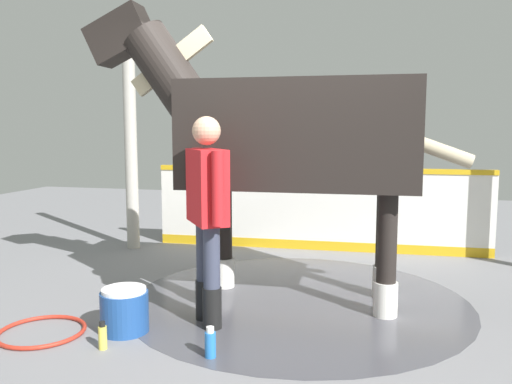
% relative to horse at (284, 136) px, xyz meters
% --- Properties ---
extents(ground_plane, '(16.00, 16.00, 0.02)m').
position_rel_horse_xyz_m(ground_plane, '(-0.35, -0.00, -1.49)').
color(ground_plane, gray).
extents(wet_patch, '(3.07, 3.07, 0.00)m').
position_rel_horse_xyz_m(wet_patch, '(0.00, -0.13, -1.48)').
color(wet_patch, '#4C4C54').
rests_on(wet_patch, ground).
extents(barrier_wall, '(0.24, 4.23, 1.06)m').
position_rel_horse_xyz_m(barrier_wall, '(2.04, -0.06, -0.99)').
color(barrier_wall, white).
rests_on(barrier_wall, ground).
extents(roof_post_near, '(0.16, 0.16, 2.86)m').
position_rel_horse_xyz_m(roof_post_near, '(1.57, 2.30, -0.05)').
color(roof_post_near, '#B7B2A8').
rests_on(roof_post_near, ground).
extents(horse, '(0.99, 3.44, 2.67)m').
position_rel_horse_xyz_m(horse, '(0.00, 0.00, 0.00)').
color(horse, black).
rests_on(horse, ground).
extents(handler, '(0.56, 0.45, 1.64)m').
position_rel_horse_xyz_m(handler, '(-0.73, 0.46, -0.54)').
color(handler, black).
rests_on(handler, ground).
extents(wash_bucket, '(0.36, 0.36, 0.34)m').
position_rel_horse_xyz_m(wash_bucket, '(-1.05, 1.03, -1.31)').
color(wash_bucket, '#1E478C').
rests_on(wash_bucket, ground).
extents(bottle_shampoo, '(0.06, 0.06, 0.20)m').
position_rel_horse_xyz_m(bottle_shampoo, '(-1.38, 1.03, -1.39)').
color(bottle_shampoo, '#D8CC4C').
rests_on(bottle_shampoo, ground).
extents(bottle_spray, '(0.08, 0.08, 0.22)m').
position_rel_horse_xyz_m(bottle_spray, '(-1.32, 0.25, -1.38)').
color(bottle_spray, blue).
rests_on(bottle_spray, ground).
extents(hose_coil, '(0.65, 0.65, 0.03)m').
position_rel_horse_xyz_m(hose_coil, '(-1.24, 1.62, -1.46)').
color(hose_coil, '#B72D1E').
rests_on(hose_coil, ground).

